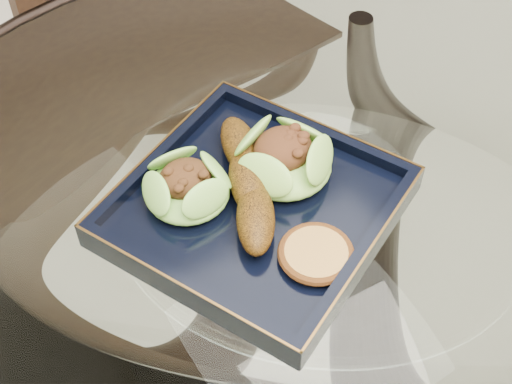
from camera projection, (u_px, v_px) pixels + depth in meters
dining_table at (310, 308)px, 0.90m from camera, size 1.13×1.13×0.77m
dining_chair at (162, 102)px, 1.31m from camera, size 0.44×0.44×0.87m
navy_plate at (256, 210)px, 0.77m from camera, size 0.36×0.36×0.02m
lettuce_wrap_left at (187, 188)px, 0.76m from camera, size 0.12×0.12×0.03m
lettuce_wrap_right at (284, 160)px, 0.78m from camera, size 0.11×0.11×0.04m
roasted_plantain at (248, 181)px, 0.76m from camera, size 0.11×0.19×0.04m
crumb_patty at (316, 255)px, 0.71m from camera, size 0.07×0.07×0.01m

